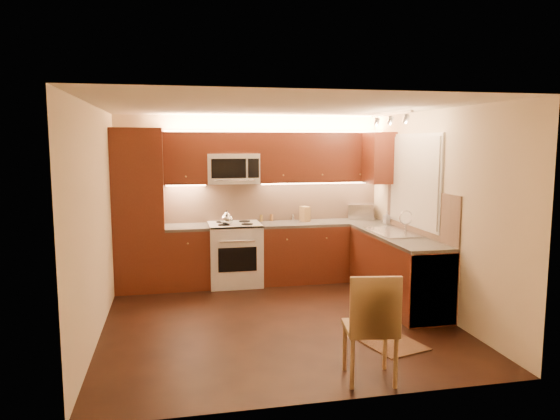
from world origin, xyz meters
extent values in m
cube|color=black|center=(0.00, 0.00, 0.00)|extent=(4.00, 4.00, 0.01)
cube|color=beige|center=(0.00, 0.00, 2.50)|extent=(4.00, 4.00, 0.01)
cube|color=beige|center=(0.00, 2.00, 1.25)|extent=(4.00, 0.01, 2.50)
cube|color=beige|center=(0.00, -2.00, 1.25)|extent=(4.00, 0.01, 2.50)
cube|color=beige|center=(-2.00, 0.00, 1.25)|extent=(0.01, 4.00, 2.50)
cube|color=beige|center=(2.00, 0.00, 1.25)|extent=(0.01, 4.00, 2.50)
cube|color=#4F1E11|center=(-1.65, 1.70, 1.15)|extent=(0.70, 0.60, 2.30)
cube|color=#4F1E11|center=(-0.99, 1.70, 0.43)|extent=(0.62, 0.60, 0.86)
cube|color=#33312E|center=(-0.99, 1.70, 0.88)|extent=(0.62, 0.60, 0.04)
cube|color=#4F1E11|center=(1.04, 1.70, 0.43)|extent=(1.92, 0.60, 0.86)
cube|color=#33312E|center=(1.04, 1.70, 0.88)|extent=(1.92, 0.60, 0.04)
cube|color=#4F1E11|center=(1.70, 0.40, 0.43)|extent=(0.60, 2.00, 0.86)
cube|color=#33312E|center=(1.70, 0.40, 0.88)|extent=(0.60, 2.00, 0.04)
cube|color=silver|center=(1.70, -0.30, 0.43)|extent=(0.58, 0.60, 0.84)
cube|color=tan|center=(0.35, 1.99, 1.20)|extent=(3.30, 0.02, 0.60)
cube|color=tan|center=(1.99, 0.40, 1.20)|extent=(0.02, 2.00, 0.60)
cube|color=#4F1E11|center=(-0.99, 1.82, 1.88)|extent=(0.62, 0.35, 0.75)
cube|color=#4F1E11|center=(1.04, 1.82, 1.88)|extent=(1.92, 0.35, 0.75)
cube|color=#4F1E11|center=(-0.30, 1.82, 2.09)|extent=(0.76, 0.35, 0.31)
cube|color=#4F1E11|center=(1.82, 1.40, 1.88)|extent=(0.35, 0.50, 0.75)
cube|color=silver|center=(1.99, 0.55, 1.60)|extent=(0.03, 1.44, 1.24)
cube|color=silver|center=(1.97, 0.55, 1.60)|extent=(0.02, 1.36, 1.16)
cube|color=silver|center=(1.55, 0.40, 2.46)|extent=(0.04, 1.20, 0.03)
cube|color=silver|center=(1.73, 1.84, 1.02)|extent=(0.48, 0.42, 0.24)
cube|color=#A37749|center=(0.80, 1.79, 1.01)|extent=(0.14, 0.19, 0.23)
cylinder|color=silver|center=(0.14, 1.91, 0.95)|extent=(0.06, 0.06, 0.10)
cylinder|color=olive|center=(0.14, 1.89, 0.95)|extent=(0.05, 0.05, 0.10)
cylinder|color=silver|center=(0.65, 1.94, 0.95)|extent=(0.05, 0.05, 0.09)
cylinder|color=#A96A32|center=(0.31, 1.94, 0.95)|extent=(0.05, 0.05, 0.10)
imported|color=#BBBABE|center=(1.94, 1.32, 0.99)|extent=(0.10, 0.10, 0.19)
cube|color=black|center=(1.01, -0.90, 0.01)|extent=(0.72, 0.90, 0.01)
camera|label=1|loc=(-1.18, -5.82, 2.10)|focal=33.19mm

